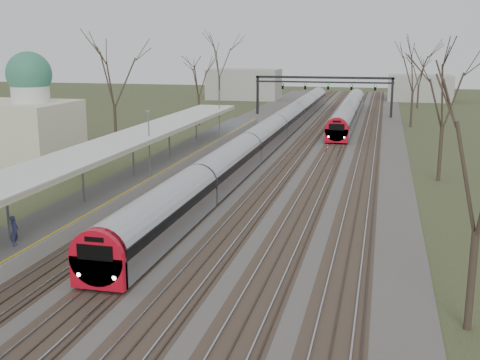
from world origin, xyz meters
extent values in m
cube|color=#474442|center=(0.00, 55.00, 0.05)|extent=(24.00, 160.00, 0.10)
cube|color=#4C3828|center=(-6.00, 55.00, 0.09)|extent=(2.60, 160.00, 0.06)
cube|color=gray|center=(-6.72, 55.00, 0.16)|extent=(0.07, 160.00, 0.12)
cube|color=gray|center=(-5.28, 55.00, 0.16)|extent=(0.07, 160.00, 0.12)
cube|color=#4C3828|center=(-2.50, 55.00, 0.09)|extent=(2.60, 160.00, 0.06)
cube|color=gray|center=(-3.22, 55.00, 0.16)|extent=(0.07, 160.00, 0.12)
cube|color=gray|center=(-1.78, 55.00, 0.16)|extent=(0.07, 160.00, 0.12)
cube|color=#4C3828|center=(1.00, 55.00, 0.09)|extent=(2.60, 160.00, 0.06)
cube|color=gray|center=(0.28, 55.00, 0.16)|extent=(0.07, 160.00, 0.12)
cube|color=gray|center=(1.72, 55.00, 0.16)|extent=(0.07, 160.00, 0.12)
cube|color=#4C3828|center=(4.50, 55.00, 0.09)|extent=(2.60, 160.00, 0.06)
cube|color=gray|center=(3.78, 55.00, 0.16)|extent=(0.07, 160.00, 0.12)
cube|color=gray|center=(5.22, 55.00, 0.16)|extent=(0.07, 160.00, 0.12)
cube|color=#4C3828|center=(8.00, 55.00, 0.09)|extent=(2.60, 160.00, 0.06)
cube|color=gray|center=(7.28, 55.00, 0.16)|extent=(0.07, 160.00, 0.12)
cube|color=gray|center=(8.72, 55.00, 0.16)|extent=(0.07, 160.00, 0.12)
cube|color=#9E9B93|center=(-9.05, 37.50, 0.50)|extent=(3.50, 69.00, 1.00)
cylinder|color=slate|center=(-9.05, 18.00, 2.50)|extent=(0.14, 0.14, 3.00)
cylinder|color=slate|center=(-9.05, 26.00, 2.50)|extent=(0.14, 0.14, 3.00)
cylinder|color=slate|center=(-9.05, 34.00, 2.50)|extent=(0.14, 0.14, 3.00)
cylinder|color=slate|center=(-9.05, 42.00, 2.50)|extent=(0.14, 0.14, 3.00)
cylinder|color=slate|center=(-9.05, 50.00, 2.50)|extent=(0.14, 0.14, 3.00)
cube|color=silver|center=(-9.05, 33.00, 4.05)|extent=(4.10, 50.00, 0.12)
cube|color=beige|center=(-9.05, 33.00, 3.88)|extent=(4.10, 50.00, 0.25)
cube|color=beige|center=(-22.00, 38.00, 3.00)|extent=(10.00, 8.00, 6.00)
cylinder|color=silver|center=(-20.00, 38.00, 7.20)|extent=(3.20, 3.20, 2.50)
sphere|color=#2D7254|center=(-20.00, 38.00, 8.40)|extent=(3.80, 3.80, 3.80)
cube|color=black|center=(-10.00, 85.00, 3.00)|extent=(0.35, 0.35, 6.00)
cube|color=black|center=(10.50, 85.00, 3.00)|extent=(0.35, 0.35, 6.00)
cube|color=black|center=(0.25, 85.00, 5.90)|extent=(21.00, 0.35, 0.35)
cube|color=black|center=(0.25, 85.00, 5.20)|extent=(21.00, 0.25, 0.25)
cube|color=black|center=(-6.00, 84.80, 4.50)|extent=(0.32, 0.22, 0.85)
sphere|color=#0CFF19|center=(-6.00, 84.66, 4.75)|extent=(0.16, 0.16, 0.16)
cube|color=black|center=(-2.50, 84.80, 4.50)|extent=(0.32, 0.22, 0.85)
sphere|color=#0CFF19|center=(-2.50, 84.66, 4.75)|extent=(0.16, 0.16, 0.16)
cube|color=black|center=(1.00, 84.80, 4.50)|extent=(0.32, 0.22, 0.85)
sphere|color=#0CFF19|center=(1.00, 84.66, 4.75)|extent=(0.16, 0.16, 0.16)
cube|color=black|center=(4.50, 84.80, 4.50)|extent=(0.32, 0.22, 0.85)
sphere|color=#0CFF19|center=(4.50, 84.66, 4.75)|extent=(0.16, 0.16, 0.16)
cube|color=black|center=(8.00, 84.80, 4.50)|extent=(0.32, 0.22, 0.85)
sphere|color=#0CFF19|center=(8.00, 84.66, 4.75)|extent=(0.16, 0.16, 0.16)
cylinder|color=#2D231C|center=(-17.00, 48.00, 2.48)|extent=(0.30, 0.30, 4.95)
cylinder|color=#2D231C|center=(13.00, 15.00, 2.02)|extent=(0.30, 0.30, 4.05)
cylinder|color=#2D231C|center=(14.00, 42.00, 2.25)|extent=(0.30, 0.30, 4.50)
cube|color=#A5A7AF|center=(-2.50, 59.74, 1.10)|extent=(2.55, 90.00, 1.60)
cylinder|color=#A5A7AF|center=(-2.50, 59.74, 1.75)|extent=(2.60, 89.70, 2.60)
cube|color=black|center=(-2.50, 59.74, 1.85)|extent=(2.62, 89.40, 0.55)
cube|color=red|center=(-2.50, 14.84, 1.05)|extent=(2.55, 0.50, 1.50)
cylinder|color=red|center=(-2.50, 14.89, 1.75)|extent=(2.60, 0.60, 2.60)
cube|color=black|center=(-2.50, 14.62, 2.05)|extent=(1.70, 0.12, 0.70)
sphere|color=white|center=(-3.35, 14.64, 0.95)|extent=(0.22, 0.22, 0.22)
sphere|color=white|center=(-1.65, 14.64, 0.95)|extent=(0.22, 0.22, 0.22)
cube|color=black|center=(-2.50, 59.74, 0.17)|extent=(1.80, 89.00, 0.35)
cube|color=#A5A7AF|center=(4.50, 80.45, 1.10)|extent=(2.55, 45.00, 1.60)
cylinder|color=#A5A7AF|center=(4.50, 80.45, 1.75)|extent=(2.60, 44.70, 2.60)
cube|color=black|center=(4.50, 80.45, 1.85)|extent=(2.62, 44.40, 0.55)
cube|color=red|center=(4.50, 58.05, 1.05)|extent=(2.55, 0.50, 1.50)
cylinder|color=red|center=(4.50, 58.10, 1.75)|extent=(2.60, 0.60, 2.60)
cube|color=black|center=(4.50, 57.83, 2.05)|extent=(1.70, 0.12, 0.70)
sphere|color=white|center=(3.65, 57.85, 0.95)|extent=(0.22, 0.22, 0.22)
sphere|color=white|center=(5.35, 57.85, 0.95)|extent=(0.22, 0.22, 0.22)
cube|color=black|center=(4.50, 80.45, 0.17)|extent=(1.80, 44.00, 0.35)
imported|color=navy|center=(-8.23, 17.24, 1.79)|extent=(0.47, 0.63, 1.57)
camera|label=1|loc=(9.40, -8.00, 10.91)|focal=45.00mm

